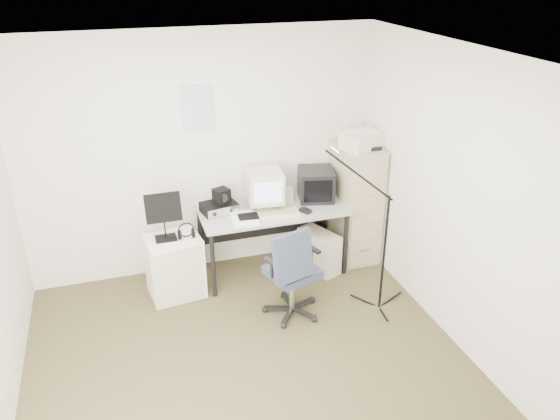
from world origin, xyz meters
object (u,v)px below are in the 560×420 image
object	(u,v)px
filing_cabinet	(355,202)
office_chair	(292,270)
side_cart	(175,266)
desk	(273,240)

from	to	relation	value
filing_cabinet	office_chair	size ratio (longest dim) A/B	1.37
side_cart	desk	bearing A→B (deg)	0.03
office_chair	side_cart	world-z (taller)	office_chair
desk	side_cart	distance (m)	1.06
desk	filing_cabinet	bearing A→B (deg)	1.81
office_chair	filing_cabinet	bearing A→B (deg)	21.50
desk	office_chair	bearing A→B (deg)	-94.22
filing_cabinet	side_cart	distance (m)	2.04
desk	office_chair	xyz separation A→B (m)	(-0.06, -0.80, 0.11)
filing_cabinet	desk	bearing A→B (deg)	-178.19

